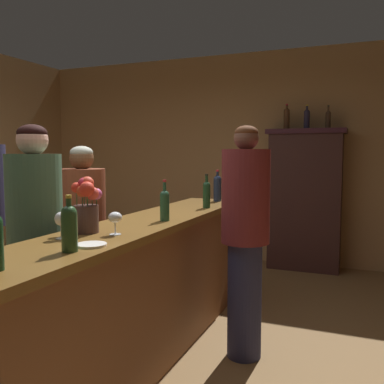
# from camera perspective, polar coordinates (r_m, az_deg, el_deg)

# --- Properties ---
(floor) EXTENTS (8.04, 8.04, 0.00)m
(floor) POSITION_cam_1_polar(r_m,az_deg,el_deg) (3.51, -13.51, -19.65)
(floor) COLOR brown
(floor) RESTS_ON ground
(wall_back) EXTENTS (5.61, 0.12, 2.81)m
(wall_back) POSITION_cam_1_polar(r_m,az_deg,el_deg) (6.02, 4.03, 4.62)
(wall_back) COLOR #AB8252
(wall_back) RESTS_ON ground
(bar_counter) EXTENTS (0.55, 3.12, 0.99)m
(bar_counter) POSITION_cam_1_polar(r_m,az_deg,el_deg) (3.10, -6.48, -12.93)
(bar_counter) COLOR brown
(bar_counter) RESTS_ON ground
(display_cabinet) EXTENTS (0.95, 0.38, 1.77)m
(display_cabinet) POSITION_cam_1_polar(r_m,az_deg,el_deg) (5.51, 14.91, -0.66)
(display_cabinet) COLOR #39211E
(display_cabinet) RESTS_ON ground
(wine_bottle_riesling) EXTENTS (0.06, 0.06, 0.30)m
(wine_bottle_riesling) POSITION_cam_1_polar(r_m,az_deg,el_deg) (3.67, 1.97, -0.14)
(wine_bottle_riesling) COLOR #1A3C22
(wine_bottle_riesling) RESTS_ON bar_counter
(wine_bottle_merlot) EXTENTS (0.08, 0.08, 0.31)m
(wine_bottle_merlot) POSITION_cam_1_polar(r_m,az_deg,el_deg) (4.18, 3.43, 0.66)
(wine_bottle_merlot) COLOR #1B253C
(wine_bottle_merlot) RESTS_ON bar_counter
(wine_bottle_chardonnay) EXTENTS (0.07, 0.07, 0.29)m
(wine_bottle_chardonnay) POSITION_cam_1_polar(r_m,az_deg,el_deg) (2.97, -3.69, -1.58)
(wine_bottle_chardonnay) COLOR #244D33
(wine_bottle_chardonnay) RESTS_ON bar_counter
(wine_bottle_malbec) EXTENTS (0.08, 0.08, 0.27)m
(wine_bottle_malbec) POSITION_cam_1_polar(r_m,az_deg,el_deg) (2.12, -16.16, -4.42)
(wine_bottle_malbec) COLOR #2A4C2A
(wine_bottle_malbec) RESTS_ON bar_counter
(wine_glass_front) EXTENTS (0.08, 0.08, 0.13)m
(wine_glass_front) POSITION_cam_1_polar(r_m,az_deg,el_deg) (2.50, -10.29, -3.47)
(wine_glass_front) COLOR white
(wine_glass_front) RESTS_ON bar_counter
(wine_glass_mid) EXTENTS (0.07, 0.07, 0.15)m
(wine_glass_mid) POSITION_cam_1_polar(r_m,az_deg,el_deg) (2.45, -17.19, -3.58)
(wine_glass_mid) COLOR white
(wine_glass_mid) RESTS_ON bar_counter
(flower_arrangement) EXTENTS (0.17, 0.16, 0.33)m
(flower_arrangement) POSITION_cam_1_polar(r_m,az_deg,el_deg) (2.59, -13.97, -1.70)
(flower_arrangement) COLOR #432B27
(flower_arrangement) RESTS_ON bar_counter
(cheese_plate) EXTENTS (0.16, 0.16, 0.01)m
(cheese_plate) POSITION_cam_1_polar(r_m,az_deg,el_deg) (2.24, -13.37, -6.92)
(cheese_plate) COLOR white
(cheese_plate) RESTS_ON bar_counter
(display_bottle_left) EXTENTS (0.08, 0.08, 0.31)m
(display_bottle_left) POSITION_cam_1_polar(r_m,az_deg,el_deg) (5.54, 12.60, 9.72)
(display_bottle_left) COLOR #4D2F1C
(display_bottle_left) RESTS_ON display_cabinet
(display_bottle_midleft) EXTENTS (0.07, 0.07, 0.30)m
(display_bottle_midleft) POSITION_cam_1_polar(r_m,az_deg,el_deg) (5.50, 15.16, 9.55)
(display_bottle_midleft) COLOR #25223A
(display_bottle_midleft) RESTS_ON display_cabinet
(display_bottle_center) EXTENTS (0.06, 0.06, 0.28)m
(display_bottle_center) POSITION_cam_1_polar(r_m,az_deg,el_deg) (5.47, 17.82, 9.38)
(display_bottle_center) COLOR #443020
(display_bottle_center) RESTS_ON display_cabinet
(patron_by_cabinet) EXTENTS (0.36, 0.36, 1.65)m
(patron_by_cabinet) POSITION_cam_1_polar(r_m,az_deg,el_deg) (3.02, -20.26, -5.74)
(patron_by_cabinet) COLOR brown
(patron_by_cabinet) RESTS_ON ground
(patron_in_navy) EXTENTS (0.38, 0.38, 1.53)m
(patron_in_navy) POSITION_cam_1_polar(r_m,az_deg,el_deg) (3.73, -14.40, -4.78)
(patron_in_navy) COLOR brown
(patron_in_navy) RESTS_ON ground
(bartender) EXTENTS (0.34, 0.34, 1.66)m
(bartender) POSITION_cam_1_polar(r_m,az_deg,el_deg) (3.03, 7.16, -5.39)
(bartender) COLOR #24274A
(bartender) RESTS_ON ground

